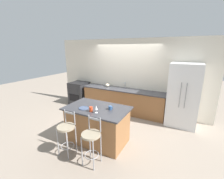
# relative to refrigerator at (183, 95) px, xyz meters

# --- Properties ---
(ground_plane) EXTENTS (18.00, 18.00, 0.00)m
(ground_plane) POSITION_rel_refrigerator_xyz_m (-2.04, -0.28, -0.97)
(ground_plane) COLOR gray
(wall_back) EXTENTS (6.00, 0.07, 2.70)m
(wall_back) POSITION_rel_refrigerator_xyz_m (-2.04, 0.39, 0.38)
(wall_back) COLOR beige
(wall_back) RESTS_ON ground_plane
(back_counter) EXTENTS (3.15, 0.66, 0.89)m
(back_counter) POSITION_rel_refrigerator_xyz_m (-2.04, 0.08, -0.52)
(back_counter) COLOR #936038
(back_counter) RESTS_ON ground_plane
(sink_faucet) EXTENTS (0.02, 0.13, 0.22)m
(sink_faucet) POSITION_rel_refrigerator_xyz_m (-2.04, 0.28, 0.06)
(sink_faucet) COLOR #ADAFB5
(sink_faucet) RESTS_ON back_counter
(kitchen_island) EXTENTS (1.57, 0.96, 0.93)m
(kitchen_island) POSITION_rel_refrigerator_xyz_m (-1.84, -1.97, -0.50)
(kitchen_island) COLOR #936038
(kitchen_island) RESTS_ON ground_plane
(refrigerator) EXTENTS (0.88, 0.77, 1.94)m
(refrigerator) POSITION_rel_refrigerator_xyz_m (0.00, 0.00, 0.00)
(refrigerator) COLOR white
(refrigerator) RESTS_ON ground_plane
(oven_range) EXTENTS (0.73, 0.72, 0.95)m
(oven_range) POSITION_rel_refrigerator_xyz_m (-4.06, 0.02, -0.50)
(oven_range) COLOR #28282B
(oven_range) RESTS_ON ground_plane
(bar_stool_near) EXTENTS (0.39, 0.39, 1.02)m
(bar_stool_near) POSITION_rel_refrigerator_xyz_m (-2.17, -2.72, -0.40)
(bar_stool_near) COLOR #99999E
(bar_stool_near) RESTS_ON ground_plane
(bar_stool_far) EXTENTS (0.39, 0.39, 1.02)m
(bar_stool_far) POSITION_rel_refrigerator_xyz_m (-1.51, -2.71, -0.40)
(bar_stool_far) COLOR #99999E
(bar_stool_far) RESTS_ON ground_plane
(dinner_plate) EXTENTS (0.25, 0.25, 0.02)m
(dinner_plate) POSITION_rel_refrigerator_xyz_m (-2.11, -2.16, -0.03)
(dinner_plate) COLOR #425170
(dinner_plate) RESTS_ON kitchen_island
(wine_glass) EXTENTS (0.07, 0.07, 0.17)m
(wine_glass) POSITION_rel_refrigerator_xyz_m (-1.69, -2.24, 0.08)
(wine_glass) COLOR white
(wine_glass) RESTS_ON kitchen_island
(coffee_mug) EXTENTS (0.12, 0.09, 0.09)m
(coffee_mug) POSITION_rel_refrigerator_xyz_m (-1.49, -1.93, 0.01)
(coffee_mug) COLOR #335689
(coffee_mug) RESTS_ON kitchen_island
(tumbler_cup) EXTENTS (0.08, 0.08, 0.12)m
(tumbler_cup) POSITION_rel_refrigerator_xyz_m (-1.84, -2.24, 0.02)
(tumbler_cup) COLOR red
(tumbler_cup) RESTS_ON kitchen_island
(pumpkin_decoration) EXTENTS (0.15, 0.15, 0.14)m
(pumpkin_decoration) POSITION_rel_refrigerator_xyz_m (-2.73, 0.14, -0.02)
(pumpkin_decoration) COLOR beige
(pumpkin_decoration) RESTS_ON back_counter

